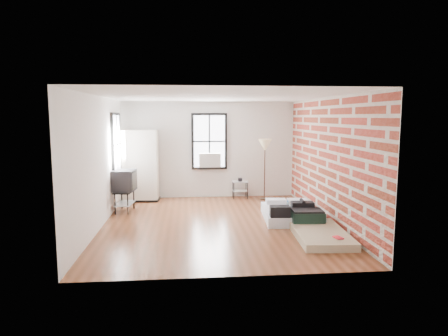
{
  "coord_description": "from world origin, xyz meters",
  "views": [
    {
      "loc": [
        -0.63,
        -8.65,
        2.37
      ],
      "look_at": [
        0.19,
        0.3,
        1.21
      ],
      "focal_mm": 32.0,
      "sensor_mm": 36.0,
      "label": 1
    }
  ],
  "objects": [
    {
      "name": "tv_stand",
      "position": [
        -2.21,
        1.34,
        0.76
      ],
      "size": [
        0.58,
        0.79,
        1.05
      ],
      "rotation": [
        0.0,
        0.0,
        -0.1
      ],
      "color": "black",
      "rests_on": "ground"
    },
    {
      "name": "side_table",
      "position": [
        0.88,
        2.72,
        0.39
      ],
      "size": [
        0.45,
        0.36,
        0.59
      ],
      "rotation": [
        0.0,
        0.0,
        -0.01
      ],
      "color": "black",
      "rests_on": "ground"
    },
    {
      "name": "mattress_main",
      "position": [
        1.74,
        0.22,
        0.15
      ],
      "size": [
        1.39,
        1.8,
        0.55
      ],
      "rotation": [
        0.0,
        0.0,
        -0.09
      ],
      "color": "white",
      "rests_on": "ground"
    },
    {
      "name": "floor_lamp",
      "position": [
        1.55,
        2.48,
        1.49
      ],
      "size": [
        0.37,
        0.37,
        1.73
      ],
      "color": "#311D10",
      "rests_on": "ground"
    },
    {
      "name": "ground",
      "position": [
        0.0,
        0.0,
        0.0
      ],
      "size": [
        6.0,
        6.0,
        0.0
      ],
      "primitive_type": "plane",
      "color": "#5E3118",
      "rests_on": "ground"
    },
    {
      "name": "mattress_bare",
      "position": [
        1.94,
        -1.05,
        0.12
      ],
      "size": [
        1.09,
        1.9,
        0.4
      ],
      "rotation": [
        0.0,
        0.0,
        -0.06
      ],
      "color": "tan",
      "rests_on": "ground"
    },
    {
      "name": "room_shell",
      "position": [
        0.23,
        0.36,
        1.74
      ],
      "size": [
        5.02,
        6.02,
        2.8
      ],
      "color": "silver",
      "rests_on": "ground"
    },
    {
      "name": "wardrobe",
      "position": [
        -1.96,
        2.65,
        1.0
      ],
      "size": [
        1.05,
        0.65,
        2.0
      ],
      "rotation": [
        0.0,
        0.0,
        -0.07
      ],
      "color": "black",
      "rests_on": "ground"
    }
  ]
}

